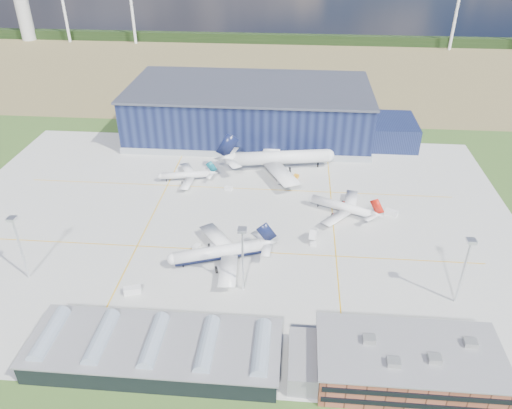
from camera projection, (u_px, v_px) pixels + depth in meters
name	position (u px, v px, depth m)	size (l,w,h in m)	color
ground	(225.00, 234.00, 183.13)	(600.00, 600.00, 0.00)	#355821
apron	(229.00, 220.00, 191.67)	(220.00, 160.00, 0.08)	#A7A8A2
farmland	(266.00, 68.00, 371.29)	(600.00, 220.00, 0.01)	olive
treeline	(272.00, 39.00, 437.66)	(600.00, 8.00, 8.00)	black
horizon_dressing	(52.00, 0.00, 431.47)	(440.20, 18.00, 70.00)	white
hangar	(255.00, 113.00, 258.05)	(145.00, 62.00, 26.10)	#101737
ops_building	(408.00, 363.00, 125.30)	(46.00, 23.00, 10.90)	brown
glass_concourse	(168.00, 350.00, 130.40)	(78.00, 23.00, 8.60)	black
light_mast_west	(17.00, 238.00, 153.97)	(2.60, 2.60, 23.00)	silver
light_mast_center	(242.00, 250.00, 148.82)	(2.60, 2.60, 23.00)	silver
light_mast_east	(466.00, 261.00, 144.03)	(2.60, 2.60, 23.00)	silver
airliner_navy	(218.00, 246.00, 165.92)	(38.43, 37.60, 12.53)	white
airliner_red	(342.00, 202.00, 192.96)	(31.31, 30.63, 10.21)	white
airliner_widebody	(281.00, 151.00, 224.22)	(55.13, 53.93, 17.98)	white
airliner_regional	(185.00, 172.00, 216.82)	(26.53, 25.95, 8.65)	white
gse_tug_b	(214.00, 233.00, 183.10)	(1.77, 2.66, 1.15)	orange
gse_van_a	(132.00, 290.00, 154.69)	(2.29, 5.26, 2.29)	silver
gse_cart_a	(197.00, 247.00, 175.17)	(2.08, 3.11, 1.35)	silver
gse_van_b	(391.00, 213.00, 193.87)	(2.28, 4.98, 2.28)	silver
gse_tug_c	(296.00, 177.00, 220.57)	(2.08, 3.32, 1.45)	orange
gse_cart_b	(228.00, 188.00, 211.64)	(2.16, 3.24, 1.41)	silver
gse_van_c	(400.00, 333.00, 139.10)	(2.26, 4.71, 2.26)	silver
airstair	(313.00, 237.00, 178.62)	(2.24, 5.60, 3.58)	silver
car_a	(402.00, 340.00, 137.60)	(1.53, 3.82, 1.30)	#99999E
car_b	(387.00, 320.00, 144.20)	(1.27, 3.65, 1.20)	#99999E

